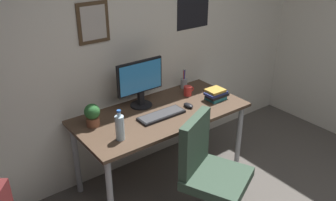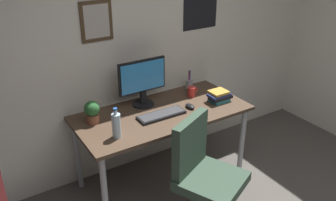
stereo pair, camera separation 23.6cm
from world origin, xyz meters
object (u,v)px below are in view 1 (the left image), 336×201
Objects in this scene: book_stack_left at (216,95)px; monitor at (140,82)px; water_bottle at (120,127)px; computer_mouse at (188,105)px; potted_plant at (92,114)px; coffee_mug_near at (188,91)px; office_chair at (208,169)px; keyboard at (161,115)px; pen_cup at (184,83)px.

monitor is at bearing 153.13° from book_stack_left.
water_bottle is (-0.45, -0.39, -0.13)m from monitor.
water_bottle is at bearing -172.33° from computer_mouse.
potted_plant is (-0.07, 0.32, -0.00)m from water_bottle.
potted_plant reaches higher than coffee_mug_near.
office_chair is 8.64× the size of computer_mouse.
monitor is 2.36× the size of potted_plant.
coffee_mug_near reaches higher than computer_mouse.
keyboard is 0.59m from potted_plant.
coffee_mug_near is 0.51× the size of book_stack_left.
water_bottle is at bearing -161.88° from coffee_mug_near.
book_stack_left is (1.08, 0.07, -0.05)m from water_bottle.
pen_cup is (0.54, 0.97, 0.26)m from office_chair.
office_chair reaches higher than coffee_mug_near.
office_chair is at bearing -116.09° from computer_mouse.
water_bottle is at bearing -176.36° from book_stack_left.
book_stack_left is at bearing -58.10° from coffee_mug_near.
computer_mouse is at bearing 63.91° from office_chair.
monitor is 1.07× the size of keyboard.
water_bottle is 0.99m from coffee_mug_near.
monitor is 0.74m from book_stack_left.
book_stack_left is (0.15, -0.24, 0.01)m from coffee_mug_near.
water_bottle is 1.29× the size of potted_plant.
pen_cup reaches higher than keyboard.
coffee_mug_near is (0.94, 0.31, -0.06)m from water_bottle.
water_bottle reaches higher than book_stack_left.
water_bottle reaches higher than pen_cup.
coffee_mug_near is at bearing 121.90° from book_stack_left.
book_stack_left is (0.61, -0.04, 0.04)m from keyboard.
office_chair is 0.99m from monitor.
office_chair reaches higher than book_stack_left.
office_chair is 1.03m from potted_plant.
office_chair is 4.75× the size of pen_cup.
water_bottle is at bearing -138.73° from monitor.
potted_plant is 1.18m from book_stack_left.
pen_cup reaches higher than book_stack_left.
keyboard is at bearing -156.99° from coffee_mug_near.
monitor is at bearing 92.35° from office_chair.
water_bottle is 0.33m from potted_plant.
potted_plant is at bearing 158.78° from keyboard.
potted_plant reaches higher than computer_mouse.
monitor is 2.30× the size of pen_cup.
potted_plant is (-0.52, -0.07, -0.13)m from monitor.
office_chair is 0.95m from coffee_mug_near.
potted_plant is at bearing -172.03° from pen_cup.
monitor is 0.61m from water_bottle.
water_bottle is 2.19× the size of coffee_mug_near.
pen_cup is (1.03, 0.48, -0.05)m from water_bottle.
water_bottle reaches higher than office_chair.
computer_mouse is 0.79m from water_bottle.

